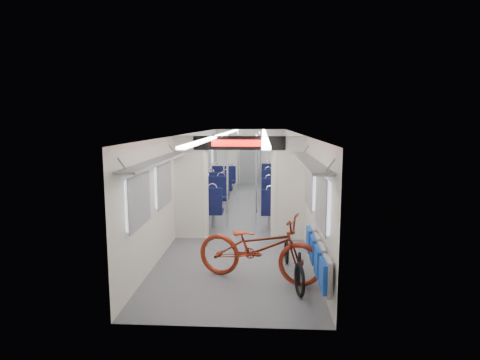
{
  "coord_description": "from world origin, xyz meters",
  "views": [
    {
      "loc": [
        0.5,
        -10.79,
        2.61
      ],
      "look_at": [
        -0.03,
        -1.32,
        1.23
      ],
      "focal_mm": 30.0,
      "sensor_mm": 36.0,
      "label": 1
    }
  ],
  "objects_px": {
    "bike_hoop_b": "(299,270)",
    "bike_hoop_c": "(287,253)",
    "seat_bay_far_right": "(274,179)",
    "stanchion_far_right": "(259,168)",
    "bike_hoop_a": "(300,281)",
    "seat_bay_near_right": "(278,200)",
    "seat_bay_far_left": "(221,181)",
    "stanchion_near_left": "(227,182)",
    "seat_bay_near_left": "(209,198)",
    "stanchion_far_left": "(238,169)",
    "flip_bench": "(317,255)",
    "stanchion_near_right": "(256,182)",
    "bicycle": "(259,247)"
  },
  "relations": [
    {
      "from": "bike_hoop_b",
      "to": "bike_hoop_c",
      "type": "height_order",
      "value": "bike_hoop_b"
    },
    {
      "from": "seat_bay_far_right",
      "to": "stanchion_far_right",
      "type": "distance_m",
      "value": 2.02
    },
    {
      "from": "bike_hoop_a",
      "to": "seat_bay_near_right",
      "type": "xyz_separation_m",
      "value": [
        -0.14,
        4.74,
        0.31
      ]
    },
    {
      "from": "seat_bay_far_left",
      "to": "seat_bay_near_right",
      "type": "bearing_deg",
      "value": -61.12
    },
    {
      "from": "bike_hoop_a",
      "to": "seat_bay_near_right",
      "type": "bearing_deg",
      "value": 91.67
    },
    {
      "from": "seat_bay_near_right",
      "to": "seat_bay_far_left",
      "type": "xyz_separation_m",
      "value": [
        -1.87,
        3.39,
        -0.01
      ]
    },
    {
      "from": "bike_hoop_c",
      "to": "stanchion_near_left",
      "type": "height_order",
      "value": "stanchion_near_left"
    },
    {
      "from": "seat_bay_far_left",
      "to": "seat_bay_far_right",
      "type": "xyz_separation_m",
      "value": [
        1.87,
        0.53,
        0.02
      ]
    },
    {
      "from": "bike_hoop_a",
      "to": "seat_bay_near_left",
      "type": "relative_size",
      "value": 0.24
    },
    {
      "from": "stanchion_far_left",
      "to": "seat_bay_near_right",
      "type": "bearing_deg",
      "value": -57.02
    },
    {
      "from": "flip_bench",
      "to": "stanchion_far_right",
      "type": "relative_size",
      "value": 0.9
    },
    {
      "from": "stanchion_far_left",
      "to": "flip_bench",
      "type": "bearing_deg",
      "value": -75.89
    },
    {
      "from": "stanchion_far_left",
      "to": "seat_bay_far_left",
      "type": "bearing_deg",
      "value": 113.69
    },
    {
      "from": "bike_hoop_b",
      "to": "bike_hoop_c",
      "type": "xyz_separation_m",
      "value": [
        -0.15,
        0.93,
        -0.04
      ]
    },
    {
      "from": "seat_bay_near_left",
      "to": "seat_bay_far_left",
      "type": "xyz_separation_m",
      "value": [
        -0.0,
        3.33,
        -0.03
      ]
    },
    {
      "from": "seat_bay_far_left",
      "to": "seat_bay_far_right",
      "type": "distance_m",
      "value": 1.94
    },
    {
      "from": "stanchion_near_right",
      "to": "bicycle",
      "type": "bearing_deg",
      "value": -88.32
    },
    {
      "from": "stanchion_near_left",
      "to": "stanchion_far_right",
      "type": "bearing_deg",
      "value": 76.13
    },
    {
      "from": "flip_bench",
      "to": "seat_bay_near_right",
      "type": "height_order",
      "value": "seat_bay_near_right"
    },
    {
      "from": "stanchion_far_right",
      "to": "seat_bay_far_left",
      "type": "bearing_deg",
      "value": 135.22
    },
    {
      "from": "seat_bay_near_left",
      "to": "stanchion_near_right",
      "type": "bearing_deg",
      "value": -34.26
    },
    {
      "from": "seat_bay_near_left",
      "to": "stanchion_far_left",
      "type": "bearing_deg",
      "value": 68.68
    },
    {
      "from": "seat_bay_near_right",
      "to": "stanchion_near_right",
      "type": "distance_m",
      "value": 1.18
    },
    {
      "from": "bike_hoop_a",
      "to": "stanchion_far_left",
      "type": "relative_size",
      "value": 0.23
    },
    {
      "from": "flip_bench",
      "to": "stanchion_near_right",
      "type": "height_order",
      "value": "stanchion_near_right"
    },
    {
      "from": "seat_bay_near_right",
      "to": "bike_hoop_a",
      "type": "bearing_deg",
      "value": -88.33
    },
    {
      "from": "bike_hoop_c",
      "to": "stanchion_near_right",
      "type": "xyz_separation_m",
      "value": [
        -0.61,
        2.51,
        0.95
      ]
    },
    {
      "from": "bike_hoop_c",
      "to": "stanchion_near_left",
      "type": "bearing_deg",
      "value": 118.42
    },
    {
      "from": "flip_bench",
      "to": "stanchion_far_left",
      "type": "xyz_separation_m",
      "value": [
        -1.6,
        6.36,
        0.57
      ]
    },
    {
      "from": "bicycle",
      "to": "stanchion_far_right",
      "type": "xyz_separation_m",
      "value": [
        -0.05,
        6.19,
        0.59
      ]
    },
    {
      "from": "seat_bay_near_right",
      "to": "stanchion_far_right",
      "type": "relative_size",
      "value": 0.9
    },
    {
      "from": "stanchion_near_left",
      "to": "stanchion_far_right",
      "type": "distance_m",
      "value": 3.09
    },
    {
      "from": "bike_hoop_c",
      "to": "stanchion_far_right",
      "type": "distance_m",
      "value": 5.51
    },
    {
      "from": "stanchion_near_left",
      "to": "stanchion_far_right",
      "type": "relative_size",
      "value": 1.0
    },
    {
      "from": "seat_bay_near_left",
      "to": "stanchion_near_left",
      "type": "relative_size",
      "value": 0.96
    },
    {
      "from": "flip_bench",
      "to": "stanchion_near_left",
      "type": "relative_size",
      "value": 0.9
    },
    {
      "from": "stanchion_near_left",
      "to": "stanchion_far_left",
      "type": "relative_size",
      "value": 1.0
    },
    {
      "from": "bike_hoop_b",
      "to": "bicycle",
      "type": "bearing_deg",
      "value": 167.92
    },
    {
      "from": "stanchion_near_right",
      "to": "stanchion_far_left",
      "type": "xyz_separation_m",
      "value": [
        -0.6,
        2.64,
        0.0
      ]
    },
    {
      "from": "bike_hoop_c",
      "to": "seat_bay_near_left",
      "type": "relative_size",
      "value": 0.2
    },
    {
      "from": "seat_bay_near_left",
      "to": "stanchion_near_right",
      "type": "xyz_separation_m",
      "value": [
        1.29,
        -0.88,
        0.59
      ]
    },
    {
      "from": "flip_bench",
      "to": "bike_hoop_c",
      "type": "distance_m",
      "value": 1.32
    },
    {
      "from": "bicycle",
      "to": "stanchion_near_left",
      "type": "height_order",
      "value": "stanchion_near_left"
    },
    {
      "from": "stanchion_far_right",
      "to": "flip_bench",
      "type": "bearing_deg",
      "value": -81.8
    },
    {
      "from": "stanchion_near_left",
      "to": "stanchion_far_left",
      "type": "distance_m",
      "value": 2.75
    },
    {
      "from": "seat_bay_far_right",
      "to": "stanchion_near_right",
      "type": "distance_m",
      "value": 4.81
    },
    {
      "from": "seat_bay_far_right",
      "to": "stanchion_far_left",
      "type": "distance_m",
      "value": 2.48
    },
    {
      "from": "stanchion_far_left",
      "to": "stanchion_far_right",
      "type": "relative_size",
      "value": 1.0
    },
    {
      "from": "bike_hoop_a",
      "to": "stanchion_near_right",
      "type": "height_order",
      "value": "stanchion_near_right"
    },
    {
      "from": "stanchion_near_left",
      "to": "bicycle",
      "type": "bearing_deg",
      "value": -76.09
    }
  ]
}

